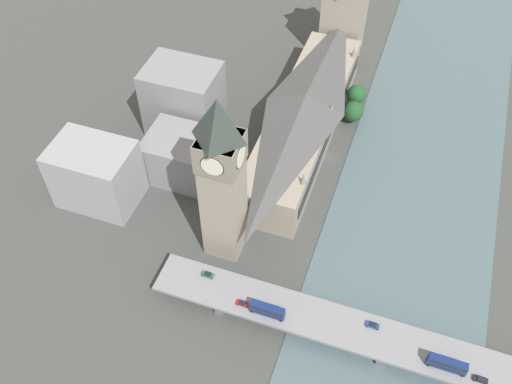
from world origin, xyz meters
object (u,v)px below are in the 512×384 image
(road_bridge, at_px, (386,341))
(car_southbound_lead, at_px, (481,379))
(double_decker_bus_mid, at_px, (447,364))
(double_decker_bus_lead, at_px, (267,310))
(car_northbound_tail, at_px, (373,325))
(car_northbound_lead, at_px, (208,275))
(clock_tower, at_px, (222,177))
(victoria_tower, at_px, (345,10))
(car_northbound_mid, at_px, (242,303))
(parliament_hall, at_px, (304,117))

(road_bridge, xyz_separation_m, car_southbound_lead, (-29.13, 3.87, 1.82))
(double_decker_bus_mid, height_order, car_southbound_lead, double_decker_bus_mid)
(double_decker_bus_lead, distance_m, car_northbound_tail, 34.16)
(car_northbound_lead, bearing_deg, car_northbound_tail, 179.81)
(clock_tower, height_order, victoria_tower, clock_tower)
(clock_tower, xyz_separation_m, car_northbound_mid, (-15.62, 24.99, -30.53))
(car_southbound_lead, bearing_deg, double_decker_bus_lead, -0.06)
(double_decker_bus_mid, bearing_deg, victoria_tower, -65.64)
(parliament_hall, height_order, car_northbound_tail, parliament_hall)
(double_decker_bus_mid, bearing_deg, clock_tower, -17.07)
(car_northbound_mid, relative_size, car_northbound_tail, 0.94)
(parliament_hall, height_order, victoria_tower, victoria_tower)
(double_decker_bus_mid, xyz_separation_m, car_northbound_tail, (23.87, -6.47, -1.96))
(parliament_hall, distance_m, double_decker_bus_lead, 90.91)
(victoria_tower, xyz_separation_m, car_southbound_lead, (-81.50, 157.44, -17.10))
(double_decker_bus_mid, bearing_deg, parliament_hall, -51.52)
(victoria_tower, relative_size, double_decker_bus_mid, 4.37)
(double_decker_bus_lead, relative_size, car_northbound_tail, 2.76)
(double_decker_bus_lead, bearing_deg, clock_tower, -46.18)
(car_northbound_mid, bearing_deg, car_northbound_tail, -171.51)
(double_decker_bus_mid, relative_size, car_southbound_lead, 2.77)
(parliament_hall, distance_m, clock_tower, 69.82)
(double_decker_bus_mid, bearing_deg, car_northbound_tail, -15.17)
(parliament_hall, relative_size, double_decker_bus_mid, 9.02)
(victoria_tower, bearing_deg, clock_tower, 85.32)
(road_bridge, relative_size, car_southbound_lead, 36.43)
(clock_tower, xyz_separation_m, double_decker_bus_lead, (-24.58, 25.61, -28.59))
(road_bridge, distance_m, car_northbound_lead, 62.69)
(double_decker_bus_mid, bearing_deg, double_decker_bus_lead, 0.48)
(road_bridge, distance_m, double_decker_bus_mid, 19.36)
(car_northbound_mid, xyz_separation_m, car_southbound_lead, (-76.67, 0.69, 0.04))
(victoria_tower, xyz_separation_m, road_bridge, (-52.36, 153.57, -18.92))
(car_northbound_lead, bearing_deg, double_decker_bus_mid, 175.31)
(double_decker_bus_lead, bearing_deg, car_southbound_lead, 179.94)
(clock_tower, xyz_separation_m, victoria_tower, (-10.79, -131.76, -13.39))
(double_decker_bus_mid, xyz_separation_m, car_southbound_lead, (-10.45, 0.55, -2.00))
(double_decker_bus_mid, distance_m, car_northbound_mid, 66.25)
(victoria_tower, distance_m, double_decker_bus_mid, 172.90)
(car_northbound_lead, bearing_deg, victoria_tower, -93.89)
(victoria_tower, bearing_deg, road_bridge, 108.83)
(car_northbound_lead, bearing_deg, car_southbound_lead, 175.50)
(victoria_tower, xyz_separation_m, car_northbound_tail, (-47.18, 150.43, -17.05))
(parliament_hall, xyz_separation_m, car_northbound_tail, (-47.13, 82.85, -5.20))
(clock_tower, bearing_deg, car_northbound_lead, 91.81)
(clock_tower, height_order, car_northbound_mid, clock_tower)
(clock_tower, relative_size, car_northbound_lead, 16.43)
(parliament_hall, distance_m, victoria_tower, 68.61)
(clock_tower, distance_m, car_northbound_tail, 68.09)
(clock_tower, bearing_deg, car_southbound_lead, 164.45)
(clock_tower, bearing_deg, road_bridge, 160.95)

